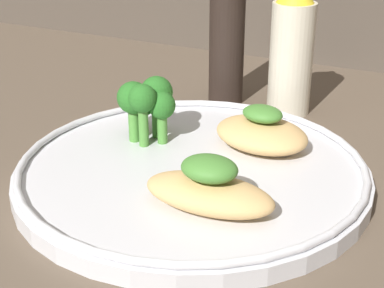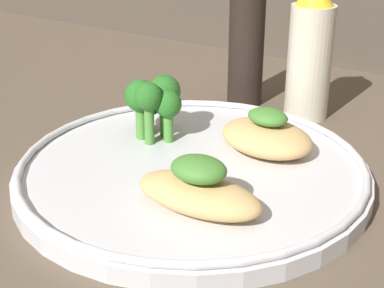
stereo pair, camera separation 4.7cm
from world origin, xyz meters
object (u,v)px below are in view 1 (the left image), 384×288
Objects in this scene: pepper_grinder at (227,34)px; sauce_bottle at (292,50)px; plate at (192,171)px; broccoli_bunch at (146,101)px.

sauce_bottle is at bearing 0.00° from pepper_grinder.
plate is 2.04× the size of sauce_bottle.
broccoli_bunch is 0.34× the size of pepper_grinder.
broccoli_bunch is 15.75cm from pepper_grinder.
plate is 7.96cm from broccoli_bunch.
pepper_grinder is (-7.24, 0.00, 0.91)cm from sauce_bottle.
pepper_grinder is at bearing 86.20° from broccoli_bunch.
broccoli_bunch reaches higher than plate.
sauce_bottle reaches higher than broccoli_bunch.
broccoli_bunch is 17.64cm from sauce_bottle.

